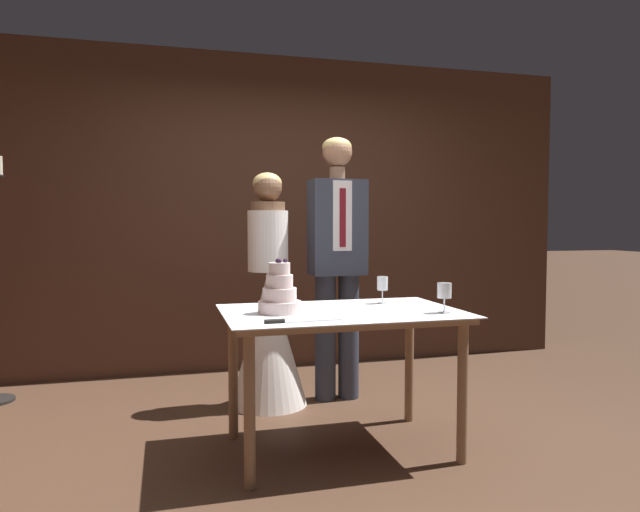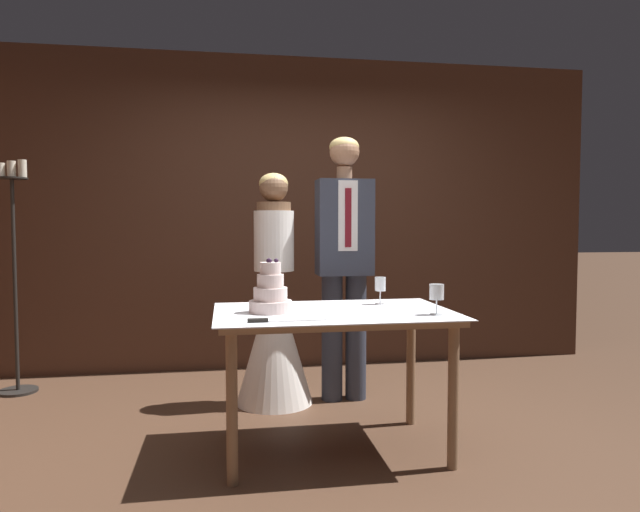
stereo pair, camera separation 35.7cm
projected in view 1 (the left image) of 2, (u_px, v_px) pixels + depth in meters
name	position (u px, v px, depth m)	size (l,w,h in m)	color
ground_plane	(345.00, 447.00, 3.24)	(40.00, 40.00, 0.00)	#4C3323
wall_back	(279.00, 213.00, 5.04)	(5.45, 0.12, 2.72)	#472B1E
cake_table	(341.00, 327.00, 3.16)	(1.30, 0.86, 0.79)	#8E6B4C
tiered_cake	(280.00, 294.00, 3.06)	(0.23, 0.23, 0.29)	beige
cake_knife	(288.00, 321.00, 2.77)	(0.39, 0.03, 0.02)	silver
wine_glass_near	(382.00, 285.00, 3.43)	(0.06, 0.06, 0.16)	silver
wine_glass_middle	(444.00, 291.00, 3.07)	(0.08, 0.08, 0.16)	silver
bride	(268.00, 320.00, 3.97)	(0.54, 0.54, 1.62)	white
groom	(337.00, 254.00, 4.08)	(0.39, 0.25, 1.88)	#333847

